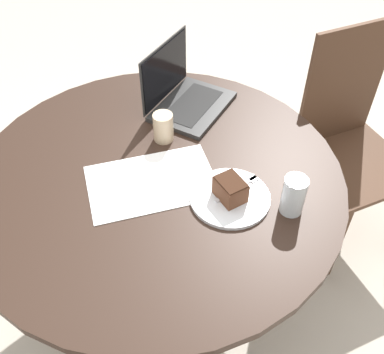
% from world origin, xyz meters
% --- Properties ---
extents(ground_plane, '(12.00, 12.00, 0.00)m').
position_xyz_m(ground_plane, '(0.00, 0.00, 0.00)').
color(ground_plane, '#B7AD9E').
extents(dining_table, '(1.22, 1.22, 0.76)m').
position_xyz_m(dining_table, '(0.00, 0.00, 0.63)').
color(dining_table, black).
rests_on(dining_table, ground_plane).
extents(chair, '(0.59, 0.59, 1.00)m').
position_xyz_m(chair, '(0.63, 0.66, 0.50)').
color(chair, '#472D1E').
rests_on(chair, ground_plane).
extents(paper_document, '(0.48, 0.44, 0.00)m').
position_xyz_m(paper_document, '(-0.00, -0.04, 0.76)').
color(paper_document, white).
rests_on(paper_document, dining_table).
extents(plate, '(0.25, 0.25, 0.01)m').
position_xyz_m(plate, '(0.26, -0.03, 0.76)').
color(plate, silver).
rests_on(plate, dining_table).
extents(cake_slice, '(0.12, 0.12, 0.07)m').
position_xyz_m(cake_slice, '(0.25, -0.04, 0.80)').
color(cake_slice, brown).
rests_on(cake_slice, plate).
extents(fork, '(0.11, 0.15, 0.00)m').
position_xyz_m(fork, '(0.28, 0.01, 0.77)').
color(fork, silver).
rests_on(fork, plate).
extents(coffee_glass, '(0.07, 0.07, 0.10)m').
position_xyz_m(coffee_glass, '(-0.04, 0.17, 0.81)').
color(coffee_glass, '#C6AD89').
rests_on(coffee_glass, dining_table).
extents(water_glass, '(0.07, 0.07, 0.13)m').
position_xyz_m(water_glass, '(0.44, -0.02, 0.82)').
color(water_glass, silver).
rests_on(water_glass, dining_table).
extents(laptop, '(0.29, 0.35, 0.24)m').
position_xyz_m(laptop, '(-0.03, 0.38, 0.80)').
color(laptop, '#2D2D2D').
rests_on(laptop, dining_table).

